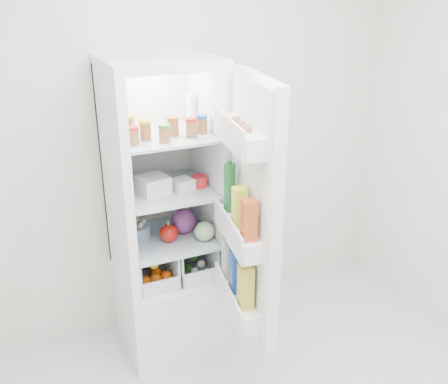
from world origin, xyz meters
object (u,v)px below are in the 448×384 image
refrigerator (165,244)px  fridge_door (250,214)px  red_cabbage (183,221)px  mushroom_bowl (137,231)px

refrigerator → fridge_door: refrigerator is taller
red_cabbage → fridge_door: (0.15, -0.58, 0.27)m
mushroom_bowl → red_cabbage: bearing=-13.1°
fridge_door → refrigerator: bearing=30.9°
fridge_door → red_cabbage: bearing=23.2°
refrigerator → mushroom_bowl: 0.20m
refrigerator → mushroom_bowl: bearing=175.9°
red_cabbage → fridge_door: size_ratio=0.12×
mushroom_bowl → fridge_door: 0.83m
red_cabbage → fridge_door: 0.66m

